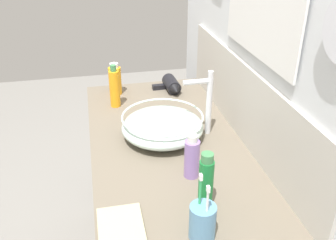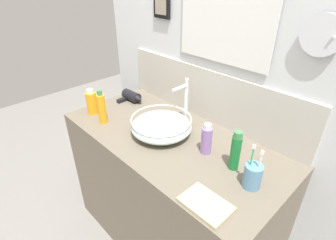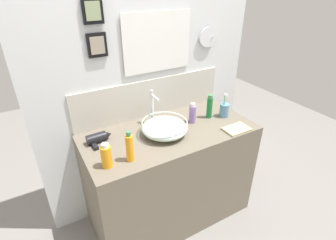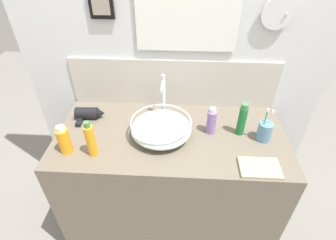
{
  "view_description": "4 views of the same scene",
  "coord_description": "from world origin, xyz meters",
  "px_view_note": "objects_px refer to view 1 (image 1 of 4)",
  "views": [
    {
      "loc": [
        1.25,
        -0.27,
        1.65
      ],
      "look_at": [
        -0.02,
        0.0,
        0.95
      ],
      "focal_mm": 40.0,
      "sensor_mm": 36.0,
      "label": 1
    },
    {
      "loc": [
        0.86,
        -0.84,
        1.65
      ],
      "look_at": [
        -0.02,
        0.0,
        0.95
      ],
      "focal_mm": 28.0,
      "sensor_mm": 36.0,
      "label": 2
    },
    {
      "loc": [
        -0.85,
        -1.44,
        1.87
      ],
      "look_at": [
        -0.02,
        0.0,
        0.95
      ],
      "focal_mm": 28.0,
      "sensor_mm": 36.0,
      "label": 3
    },
    {
      "loc": [
        0.05,
        -1.12,
        1.82
      ],
      "look_at": [
        -0.02,
        0.0,
        0.95
      ],
      "focal_mm": 28.0,
      "sensor_mm": 36.0,
      "label": 4
    }
  ],
  "objects_px": {
    "glass_bowl_sink": "(163,126)",
    "hair_drier": "(171,85)",
    "toothbrush_cup": "(202,222)",
    "soap_dispenser": "(192,158)",
    "lotion_bottle": "(115,88)",
    "hand_towel": "(121,230)",
    "spray_bottle": "(206,182)",
    "shampoo_bottle": "(115,80)",
    "faucet": "(206,99)"
  },
  "relations": [
    {
      "from": "toothbrush_cup",
      "to": "soap_dispenser",
      "type": "distance_m",
      "value": 0.29
    },
    {
      "from": "soap_dispenser",
      "to": "spray_bottle",
      "type": "distance_m",
      "value": 0.17
    },
    {
      "from": "glass_bowl_sink",
      "to": "spray_bottle",
      "type": "xyz_separation_m",
      "value": [
        0.44,
        0.05,
        0.04
      ]
    },
    {
      "from": "glass_bowl_sink",
      "to": "faucet",
      "type": "distance_m",
      "value": 0.21
    },
    {
      "from": "shampoo_bottle",
      "to": "hair_drier",
      "type": "bearing_deg",
      "value": 83.26
    },
    {
      "from": "faucet",
      "to": "soap_dispenser",
      "type": "bearing_deg",
      "value": -25.7
    },
    {
      "from": "hair_drier",
      "to": "toothbrush_cup",
      "type": "relative_size",
      "value": 0.85
    },
    {
      "from": "faucet",
      "to": "hair_drier",
      "type": "distance_m",
      "value": 0.47
    },
    {
      "from": "shampoo_bottle",
      "to": "faucet",
      "type": "bearing_deg",
      "value": 34.46
    },
    {
      "from": "soap_dispenser",
      "to": "glass_bowl_sink",
      "type": "bearing_deg",
      "value": -170.09
    },
    {
      "from": "toothbrush_cup",
      "to": "soap_dispenser",
      "type": "relative_size",
      "value": 1.27
    },
    {
      "from": "hair_drier",
      "to": "lotion_bottle",
      "type": "bearing_deg",
      "value": -69.64
    },
    {
      "from": "glass_bowl_sink",
      "to": "hand_towel",
      "type": "relative_size",
      "value": 1.71
    },
    {
      "from": "soap_dispenser",
      "to": "lotion_bottle",
      "type": "bearing_deg",
      "value": -160.93
    },
    {
      "from": "glass_bowl_sink",
      "to": "toothbrush_cup",
      "type": "xyz_separation_m",
      "value": [
        0.56,
        0.0,
        0.0
      ]
    },
    {
      "from": "spray_bottle",
      "to": "toothbrush_cup",
      "type": "bearing_deg",
      "value": -20.59
    },
    {
      "from": "hair_drier",
      "to": "soap_dispenser",
      "type": "height_order",
      "value": "soap_dispenser"
    },
    {
      "from": "hair_drier",
      "to": "spray_bottle",
      "type": "distance_m",
      "value": 0.9
    },
    {
      "from": "hair_drier",
      "to": "soap_dispenser",
      "type": "bearing_deg",
      "value": -6.94
    },
    {
      "from": "hair_drier",
      "to": "lotion_bottle",
      "type": "height_order",
      "value": "lotion_bottle"
    },
    {
      "from": "hair_drier",
      "to": "hand_towel",
      "type": "xyz_separation_m",
      "value": [
        0.95,
        -0.36,
        -0.03
      ]
    },
    {
      "from": "spray_bottle",
      "to": "hand_towel",
      "type": "relative_size",
      "value": 1.02
    },
    {
      "from": "glass_bowl_sink",
      "to": "lotion_bottle",
      "type": "height_order",
      "value": "lotion_bottle"
    },
    {
      "from": "shampoo_bottle",
      "to": "soap_dispenser",
      "type": "height_order",
      "value": "same"
    },
    {
      "from": "hair_drier",
      "to": "toothbrush_cup",
      "type": "distance_m",
      "value": 1.02
    },
    {
      "from": "lotion_bottle",
      "to": "soap_dispenser",
      "type": "relative_size",
      "value": 1.27
    },
    {
      "from": "faucet",
      "to": "glass_bowl_sink",
      "type": "bearing_deg",
      "value": -90.0
    },
    {
      "from": "soap_dispenser",
      "to": "spray_bottle",
      "type": "xyz_separation_m",
      "value": [
        0.16,
        -0.0,
        0.02
      ]
    },
    {
      "from": "lotion_bottle",
      "to": "hand_towel",
      "type": "bearing_deg",
      "value": -3.89
    },
    {
      "from": "hair_drier",
      "to": "toothbrush_cup",
      "type": "bearing_deg",
      "value": -7.59
    },
    {
      "from": "hand_towel",
      "to": "faucet",
      "type": "bearing_deg",
      "value": 141.03
    },
    {
      "from": "glass_bowl_sink",
      "to": "spray_bottle",
      "type": "bearing_deg",
      "value": 6.07
    },
    {
      "from": "shampoo_bottle",
      "to": "lotion_bottle",
      "type": "distance_m",
      "value": 0.15
    },
    {
      "from": "hair_drier",
      "to": "soap_dispenser",
      "type": "distance_m",
      "value": 0.73
    },
    {
      "from": "glass_bowl_sink",
      "to": "shampoo_bottle",
      "type": "bearing_deg",
      "value": -162.71
    },
    {
      "from": "hand_towel",
      "to": "hair_drier",
      "type": "bearing_deg",
      "value": 159.31
    },
    {
      "from": "glass_bowl_sink",
      "to": "hair_drier",
      "type": "relative_size",
      "value": 1.89
    },
    {
      "from": "faucet",
      "to": "soap_dispenser",
      "type": "distance_m",
      "value": 0.32
    },
    {
      "from": "toothbrush_cup",
      "to": "soap_dispenser",
      "type": "height_order",
      "value": "toothbrush_cup"
    },
    {
      "from": "soap_dispenser",
      "to": "hand_towel",
      "type": "xyz_separation_m",
      "value": [
        0.22,
        -0.27,
        -0.07
      ]
    },
    {
      "from": "lotion_bottle",
      "to": "soap_dispenser",
      "type": "xyz_separation_m",
      "value": [
        0.61,
        0.21,
        -0.02
      ]
    },
    {
      "from": "toothbrush_cup",
      "to": "glass_bowl_sink",
      "type": "bearing_deg",
      "value": -179.78
    },
    {
      "from": "faucet",
      "to": "spray_bottle",
      "type": "xyz_separation_m",
      "value": [
        0.44,
        -0.13,
        -0.06
      ]
    },
    {
      "from": "toothbrush_cup",
      "to": "faucet",
      "type": "bearing_deg",
      "value": 162.28
    },
    {
      "from": "toothbrush_cup",
      "to": "hand_towel",
      "type": "bearing_deg",
      "value": -105.91
    },
    {
      "from": "shampoo_bottle",
      "to": "hand_towel",
      "type": "height_order",
      "value": "shampoo_bottle"
    },
    {
      "from": "toothbrush_cup",
      "to": "shampoo_bottle",
      "type": "relative_size",
      "value": 1.27
    },
    {
      "from": "glass_bowl_sink",
      "to": "hand_towel",
      "type": "height_order",
      "value": "glass_bowl_sink"
    },
    {
      "from": "glass_bowl_sink",
      "to": "toothbrush_cup",
      "type": "distance_m",
      "value": 0.56
    },
    {
      "from": "shampoo_bottle",
      "to": "hand_towel",
      "type": "bearing_deg",
      "value": -4.1
    }
  ]
}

